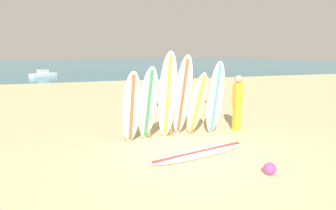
{
  "coord_description": "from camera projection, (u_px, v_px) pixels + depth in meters",
  "views": [
    {
      "loc": [
        -2.44,
        -5.84,
        2.47
      ],
      "look_at": [
        0.09,
        1.91,
        0.88
      ],
      "focal_mm": 29.19,
      "sensor_mm": 36.0,
      "label": 1
    }
  ],
  "objects": [
    {
      "name": "ground_plane",
      "position": [
        189.0,
        155.0,
        6.66
      ],
      "size": [
        120.0,
        120.0,
        0.0
      ],
      "primitive_type": "plane",
      "color": "#CCB784"
    },
    {
      "name": "ocean_water",
      "position": [
        90.0,
        63.0,
        60.78
      ],
      "size": [
        120.0,
        80.0,
        0.01
      ],
      "primitive_type": "cube",
      "color": "teal",
      "rests_on": "ground"
    },
    {
      "name": "surfboard_leaning_center_left",
      "position": [
        168.0,
        97.0,
        7.52
      ],
      "size": [
        0.58,
        0.87,
        2.51
      ],
      "color": "white",
      "rests_on": "ground"
    },
    {
      "name": "beachgoer_standing",
      "position": [
        237.0,
        100.0,
        8.59
      ],
      "size": [
        0.3,
        0.24,
        1.76
      ],
      "color": "gold",
      "rests_on": "ground"
    },
    {
      "name": "surfboard_leaning_center",
      "position": [
        182.0,
        97.0,
        7.77
      ],
      "size": [
        0.56,
        1.05,
        2.42
      ],
      "color": "white",
      "rests_on": "ground"
    },
    {
      "name": "surfboard_leaning_left",
      "position": [
        148.0,
        104.0,
        7.49
      ],
      "size": [
        0.61,
        0.81,
        2.12
      ],
      "color": "silver",
      "rests_on": "ground"
    },
    {
      "name": "surfboard_leaning_right",
      "position": [
        215.0,
        99.0,
        8.04
      ],
      "size": [
        0.52,
        0.61,
        2.24
      ],
      "color": "silver",
      "rests_on": "ground"
    },
    {
      "name": "beach_ball",
      "position": [
        270.0,
        169.0,
        5.58
      ],
      "size": [
        0.25,
        0.25,
        0.25
      ],
      "primitive_type": "sphere",
      "color": "#A53F8C",
      "rests_on": "ground"
    },
    {
      "name": "surfboard_lying_on_sand",
      "position": [
        199.0,
        153.0,
        6.72
      ],
      "size": [
        2.9,
        1.19,
        0.08
      ],
      "color": "silver",
      "rests_on": "ground"
    },
    {
      "name": "surfboard_rack",
      "position": [
        171.0,
        114.0,
        8.07
      ],
      "size": [
        2.8,
        0.09,
        1.13
      ],
      "color": "olive",
      "rests_on": "ground"
    },
    {
      "name": "surfboard_leaning_center_right",
      "position": [
        197.0,
        105.0,
        7.95
      ],
      "size": [
        0.63,
        0.83,
        1.93
      ],
      "color": "beige",
      "rests_on": "ground"
    },
    {
      "name": "small_boat_offshore",
      "position": [
        43.0,
        74.0,
        27.46
      ],
      "size": [
        2.54,
        2.31,
        0.71
      ],
      "color": "silver",
      "rests_on": "ocean_water"
    },
    {
      "name": "surfboard_leaning_far_left",
      "position": [
        132.0,
        108.0,
        7.3
      ],
      "size": [
        0.6,
        0.59,
        2.01
      ],
      "color": "white",
      "rests_on": "ground"
    }
  ]
}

